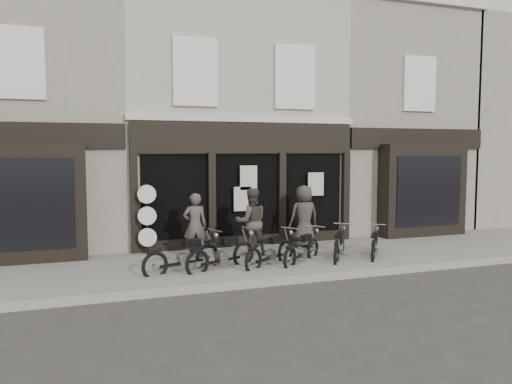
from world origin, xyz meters
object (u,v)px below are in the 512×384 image
object	(u,v)px
motorcycle_4	(339,248)
motorcycle_3	(302,251)
motorcycle_2	(271,254)
motorcycle_1	(222,256)
man_left	(195,225)
advert_sign_post	(147,222)
man_centre	(251,222)
man_right	(304,216)
motorcycle_5	(375,247)
motorcycle_0	(183,258)

from	to	relation	value
motorcycle_4	motorcycle_3	bearing A→B (deg)	129.79
motorcycle_2	motorcycle_1	bearing A→B (deg)	146.13
man_left	motorcycle_2	bearing A→B (deg)	143.36
motorcycle_3	advert_sign_post	bearing A→B (deg)	109.81
motorcycle_4	man_centre	world-z (taller)	man_centre
advert_sign_post	motorcycle_1	bearing A→B (deg)	-38.28
man_centre	man_right	distance (m)	1.94
motorcycle_3	man_centre	world-z (taller)	man_centre
man_centre	motorcycle_3	bearing A→B (deg)	136.49
man_left	motorcycle_5	bearing A→B (deg)	168.21
motorcycle_2	advert_sign_post	xyz separation A→B (m)	(-2.89, 2.30, 0.67)
motorcycle_5	man_centre	size ratio (longest dim) A/B	0.86
motorcycle_2	man_left	distance (m)	2.34
motorcycle_1	man_left	size ratio (longest dim) A/B	1.15
motorcycle_5	man_right	size ratio (longest dim) A/B	0.86
motorcycle_1	motorcycle_0	bearing A→B (deg)	152.49
man_left	man_right	bearing A→B (deg)	-170.56
advert_sign_post	man_left	bearing A→B (deg)	-16.44
motorcycle_1	motorcycle_4	size ratio (longest dim) A/B	1.18
motorcycle_5	man_right	bearing A→B (deg)	75.09
motorcycle_1	man_centre	world-z (taller)	man_centre
motorcycle_3	motorcycle_2	bearing A→B (deg)	142.69
motorcycle_2	motorcycle_4	xyz separation A→B (m)	(2.10, 0.13, -0.01)
motorcycle_5	man_left	size ratio (longest dim) A/B	0.91
motorcycle_0	motorcycle_1	world-z (taller)	motorcycle_1
man_left	advert_sign_post	xyz separation A→B (m)	(-1.21, 0.79, 0.05)
man_centre	advert_sign_post	bearing A→B (deg)	-13.93
motorcycle_4	advert_sign_post	distance (m)	5.48
motorcycle_1	motorcycle_5	xyz separation A→B (m)	(4.48, -0.01, -0.06)
motorcycle_3	motorcycle_4	xyz separation A→B (m)	(1.18, 0.09, -0.00)
motorcycle_1	motorcycle_5	size ratio (longest dim) A/B	1.26
advert_sign_post	man_centre	bearing A→B (deg)	-3.63
motorcycle_3	advert_sign_post	distance (m)	4.48
motorcycle_3	man_centre	xyz separation A→B (m)	(-1.03, 1.23, 0.69)
motorcycle_3	advert_sign_post	size ratio (longest dim) A/B	0.78
motorcycle_4	advert_sign_post	size ratio (longest dim) A/B	0.80
man_right	motorcycle_5	bearing A→B (deg)	127.20
motorcycle_3	motorcycle_1	bearing A→B (deg)	140.55
motorcycle_0	motorcycle_2	world-z (taller)	motorcycle_0
motorcycle_5	advert_sign_post	world-z (taller)	advert_sign_post
motorcycle_2	man_right	size ratio (longest dim) A/B	0.96
motorcycle_4	motorcycle_5	size ratio (longest dim) A/B	1.07
man_left	man_centre	xyz separation A→B (m)	(1.57, -0.24, 0.05)
man_centre	motorcycle_1	bearing A→B (deg)	52.10
motorcycle_1	man_right	bearing A→B (deg)	5.24
motorcycle_0	motorcycle_2	size ratio (longest dim) A/B	1.15
motorcycle_4	man_right	distance (m)	1.80
motorcycle_5	advert_sign_post	distance (m)	6.51
motorcycle_0	man_centre	world-z (taller)	man_centre
motorcycle_4	man_centre	xyz separation A→B (m)	(-2.21, 1.13, 0.69)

